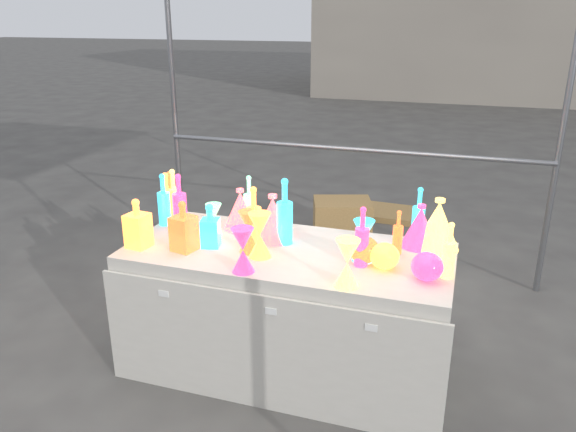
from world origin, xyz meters
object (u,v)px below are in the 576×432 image
(bottle_0, at_px, (167,198))
(hourglass_0, at_px, (249,232))
(display_table, at_px, (287,310))
(lampshade_0, at_px, (241,209))
(cardboard_box_closed, at_px, (342,220))
(globe_0, at_px, (385,257))
(decanter_0, at_px, (137,223))

(bottle_0, distance_m, hourglass_0, 0.71)
(display_table, xyz_separation_m, lampshade_0, (-0.38, 0.24, 0.50))
(cardboard_box_closed, bearing_deg, globe_0, -90.19)
(decanter_0, xyz_separation_m, hourglass_0, (0.62, 0.13, -0.02))
(cardboard_box_closed, bearing_deg, hourglass_0, -109.46)
(globe_0, distance_m, lampshade_0, 0.97)
(display_table, relative_size, hourglass_0, 7.84)
(globe_0, bearing_deg, display_table, 173.07)
(cardboard_box_closed, distance_m, lampshade_0, 1.96)
(cardboard_box_closed, xyz_separation_m, lampshade_0, (-0.23, -1.83, 0.69))
(hourglass_0, bearing_deg, display_table, 21.66)
(hourglass_0, bearing_deg, bottle_0, 157.85)
(bottle_0, relative_size, hourglass_0, 1.39)
(cardboard_box_closed, distance_m, decanter_0, 2.47)
(decanter_0, relative_size, globe_0, 1.85)
(decanter_0, distance_m, hourglass_0, 0.63)
(bottle_0, height_order, lampshade_0, bottle_0)
(display_table, bearing_deg, hourglass_0, -158.34)
(bottle_0, bearing_deg, hourglass_0, -22.15)
(bottle_0, bearing_deg, lampshade_0, 5.98)
(display_table, xyz_separation_m, globe_0, (0.55, -0.07, 0.44))
(hourglass_0, relative_size, globe_0, 1.54)
(cardboard_box_closed, height_order, bottle_0, bottle_0)
(display_table, bearing_deg, cardboard_box_closed, 93.99)
(cardboard_box_closed, relative_size, lampshade_0, 2.06)
(display_table, relative_size, decanter_0, 6.52)
(hourglass_0, xyz_separation_m, lampshade_0, (-0.18, 0.32, 0.01))
(cardboard_box_closed, bearing_deg, display_table, -104.13)
(display_table, relative_size, globe_0, 12.09)
(display_table, bearing_deg, globe_0, -6.93)
(cardboard_box_closed, height_order, globe_0, globe_0)
(globe_0, relative_size, lampshade_0, 0.61)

